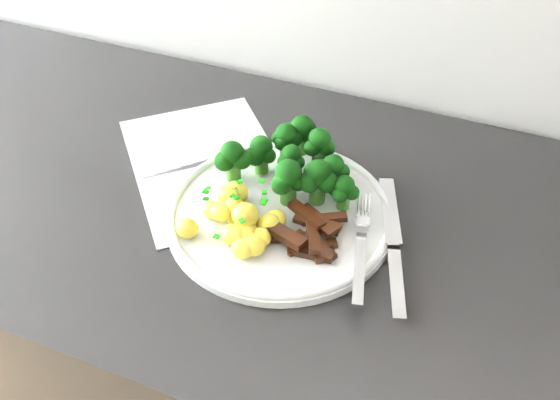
{
  "coord_description": "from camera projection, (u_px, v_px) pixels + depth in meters",
  "views": [
    {
      "loc": [
        0.18,
        1.17,
        1.38
      ],
      "look_at": [
        -0.02,
        1.67,
        0.89
      ],
      "focal_mm": 38.5,
      "sensor_mm": 36.0,
      "label": 1
    }
  ],
  "objects": [
    {
      "name": "fork",
      "position": [
        361.0,
        250.0,
        0.69
      ],
      "size": [
        0.06,
        0.18,
        0.02
      ],
      "color": "silver",
      "rests_on": "plate"
    },
    {
      "name": "counter",
      "position": [
        263.0,
        383.0,
        1.06
      ],
      "size": [
        2.29,
        0.57,
        0.86
      ],
      "color": "black",
      "rests_on": "ground"
    },
    {
      "name": "knife",
      "position": [
        394.0,
        259.0,
        0.69
      ],
      "size": [
        0.09,
        0.22,
        0.02
      ],
      "color": "silver",
      "rests_on": "plate"
    },
    {
      "name": "beef_strips",
      "position": [
        309.0,
        235.0,
        0.7
      ],
      "size": [
        0.09,
        0.08,
        0.02
      ],
      "color": "black",
      "rests_on": "plate"
    },
    {
      "name": "broccoli",
      "position": [
        295.0,
        159.0,
        0.76
      ],
      "size": [
        0.19,
        0.15,
        0.07
      ],
      "color": "#2A5C18",
      "rests_on": "plate"
    },
    {
      "name": "plate",
      "position": [
        280.0,
        213.0,
        0.75
      ],
      "size": [
        0.28,
        0.28,
        0.02
      ],
      "color": "white",
      "rests_on": "counter"
    },
    {
      "name": "recipe_paper",
      "position": [
        207.0,
        163.0,
        0.83
      ],
      "size": [
        0.33,
        0.34,
        0.0
      ],
      "color": "silver",
      "rests_on": "counter"
    },
    {
      "name": "potatoes",
      "position": [
        241.0,
        220.0,
        0.71
      ],
      "size": [
        0.12,
        0.11,
        0.04
      ],
      "color": "yellow",
      "rests_on": "plate"
    }
  ]
}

